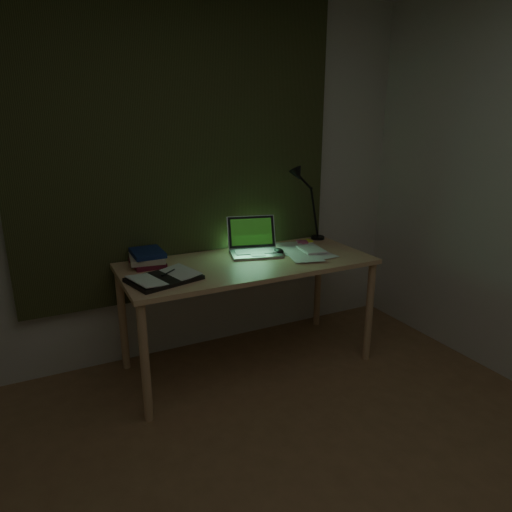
{
  "coord_description": "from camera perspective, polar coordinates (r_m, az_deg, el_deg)",
  "views": [
    {
      "loc": [
        -0.93,
        -1.03,
        1.65
      ],
      "look_at": [
        0.3,
        1.44,
        0.82
      ],
      "focal_mm": 32.0,
      "sensor_mm": 36.0,
      "label": 1
    }
  ],
  "objects": [
    {
      "name": "open_textbook",
      "position": [
        2.7,
        -11.43,
        -2.68
      ],
      "size": [
        0.44,
        0.37,
        0.03
      ],
      "primitive_type": null,
      "rotation": [
        0.0,
        0.0,
        0.26
      ],
      "color": "silver",
      "rests_on": "desk"
    },
    {
      "name": "curtain",
      "position": [
        3.13,
        -9.37,
        12.9
      ],
      "size": [
        2.2,
        0.06,
        2.0
      ],
      "primitive_type": "cube",
      "color": "#303319",
      "rests_on": "wall_back"
    },
    {
      "name": "book_stack",
      "position": [
        2.99,
        -13.42,
        -0.19
      ],
      "size": [
        0.22,
        0.26,
        0.1
      ],
      "primitive_type": null,
      "rotation": [
        0.0,
        0.0,
        0.03
      ],
      "color": "silver",
      "rests_on": "desk"
    },
    {
      "name": "mouse",
      "position": [
        3.17,
        2.88,
        0.63
      ],
      "size": [
        0.07,
        0.1,
        0.04
      ],
      "primitive_type": "ellipsoid",
      "rotation": [
        0.0,
        0.0,
        -0.12
      ],
      "color": "black",
      "rests_on": "desk"
    },
    {
      "name": "loose_papers",
      "position": [
        3.23,
        6.04,
        0.7
      ],
      "size": [
        0.42,
        0.43,
        0.02
      ],
      "primitive_type": null,
      "rotation": [
        0.0,
        0.0,
        0.29
      ],
      "color": "white",
      "rests_on": "desk"
    },
    {
      "name": "desk",
      "position": [
        3.13,
        -0.98,
        -7.24
      ],
      "size": [
        1.64,
        0.72,
        0.75
      ],
      "primitive_type": null,
      "color": "tan",
      "rests_on": "floor"
    },
    {
      "name": "laptop",
      "position": [
        3.11,
        -0.02,
        2.34
      ],
      "size": [
        0.43,
        0.46,
        0.25
      ],
      "primitive_type": null,
      "rotation": [
        0.0,
        0.0,
        -0.25
      ],
      "color": "silver",
      "rests_on": "desk"
    },
    {
      "name": "sticky_pink",
      "position": [
        3.45,
        5.79,
        1.75
      ],
      "size": [
        0.1,
        0.1,
        0.02
      ],
      "primitive_type": "cube",
      "rotation": [
        0.0,
        0.0,
        -0.35
      ],
      "color": "#CB4F77",
      "rests_on": "desk"
    },
    {
      "name": "sticky_yellow",
      "position": [
        3.49,
        6.36,
        1.87
      ],
      "size": [
        0.07,
        0.07,
        0.02
      ],
      "primitive_type": "cube",
      "rotation": [
        0.0,
        0.0,
        -0.02
      ],
      "color": "#EFFF35",
      "rests_on": "desk"
    },
    {
      "name": "desk_lamp",
      "position": [
        3.54,
        7.88,
        6.52
      ],
      "size": [
        0.38,
        0.3,
        0.56
      ],
      "primitive_type": null,
      "rotation": [
        0.0,
        0.0,
        -0.04
      ],
      "color": "black",
      "rests_on": "desk"
    },
    {
      "name": "wall_back",
      "position": [
        3.19,
        -9.42,
        9.36
      ],
      "size": [
        3.5,
        0.0,
        2.5
      ],
      "primitive_type": "cube",
      "color": "beige",
      "rests_on": "ground"
    }
  ]
}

